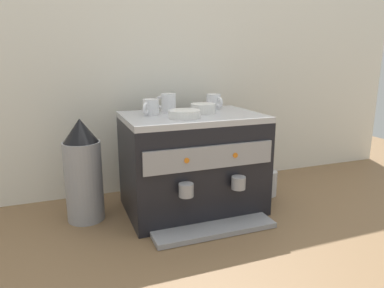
{
  "coord_description": "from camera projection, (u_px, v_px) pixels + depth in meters",
  "views": [
    {
      "loc": [
        -0.53,
        -1.38,
        0.66
      ],
      "look_at": [
        0.0,
        0.0,
        0.3
      ],
      "focal_mm": 32.83,
      "sensor_mm": 36.0,
      "label": 1
    }
  ],
  "objects": [
    {
      "name": "ground_plane",
      "position": [
        192.0,
        207.0,
        1.59
      ],
      "size": [
        4.0,
        4.0,
        0.0
      ],
      "primitive_type": "plane",
      "color": "brown"
    },
    {
      "name": "tiled_backsplash_wall",
      "position": [
        168.0,
        72.0,
        1.75
      ],
      "size": [
        2.8,
        0.03,
        1.18
      ],
      "primitive_type": "cube",
      "color": "silver",
      "rests_on": "ground_plane"
    },
    {
      "name": "espresso_machine",
      "position": [
        192.0,
        163.0,
        1.53
      ],
      "size": [
        0.58,
        0.5,
        0.43
      ],
      "color": "black",
      "rests_on": "ground_plane"
    },
    {
      "name": "ceramic_cup_0",
      "position": [
        168.0,
        103.0,
        1.54
      ],
      "size": [
        0.08,
        0.1,
        0.08
      ],
      "color": "white",
      "rests_on": "espresso_machine"
    },
    {
      "name": "ceramic_cup_1",
      "position": [
        150.0,
        107.0,
        1.46
      ],
      "size": [
        0.08,
        0.09,
        0.07
      ],
      "color": "white",
      "rests_on": "espresso_machine"
    },
    {
      "name": "ceramic_cup_2",
      "position": [
        214.0,
        101.0,
        1.65
      ],
      "size": [
        0.07,
        0.1,
        0.07
      ],
      "color": "white",
      "rests_on": "espresso_machine"
    },
    {
      "name": "ceramic_bowl_0",
      "position": [
        203.0,
        109.0,
        1.51
      ],
      "size": [
        0.11,
        0.11,
        0.04
      ],
      "color": "white",
      "rests_on": "espresso_machine"
    },
    {
      "name": "ceramic_bowl_1",
      "position": [
        184.0,
        114.0,
        1.4
      ],
      "size": [
        0.13,
        0.13,
        0.03
      ],
      "color": "white",
      "rests_on": "espresso_machine"
    },
    {
      "name": "coffee_grinder",
      "position": [
        83.0,
        172.0,
        1.43
      ],
      "size": [
        0.15,
        0.15,
        0.43
      ],
      "color": "#939399",
      "rests_on": "ground_plane"
    },
    {
      "name": "milk_pitcher",
      "position": [
        268.0,
        183.0,
        1.72
      ],
      "size": [
        0.08,
        0.08,
        0.12
      ],
      "primitive_type": "cylinder",
      "color": "#B7B7BC",
      "rests_on": "ground_plane"
    }
  ]
}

